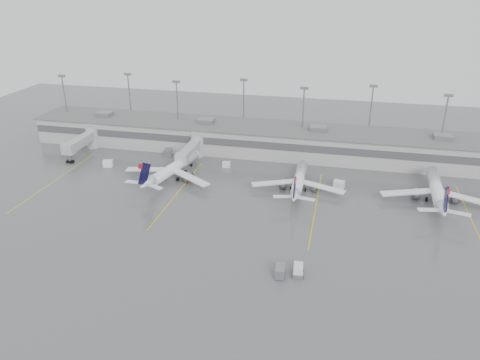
% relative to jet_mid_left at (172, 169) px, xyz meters
% --- Properties ---
extents(ground, '(260.00, 260.00, 0.00)m').
position_rel_jet_mid_left_xyz_m(ground, '(21.89, -31.51, -2.93)').
color(ground, '#515153').
rests_on(ground, ground).
extents(terminal, '(152.00, 17.00, 9.45)m').
position_rel_jet_mid_left_xyz_m(terminal, '(21.89, 26.47, 1.24)').
color(terminal, '#A8A8A3').
rests_on(terminal, ground).
extents(light_masts, '(142.40, 8.00, 20.60)m').
position_rel_jet_mid_left_xyz_m(light_masts, '(21.89, 32.24, 9.09)').
color(light_masts, gray).
rests_on(light_masts, ground).
extents(jet_bridge_left, '(4.00, 17.20, 7.00)m').
position_rel_jet_mid_left_xyz_m(jet_bridge_left, '(-33.61, 14.21, 0.94)').
color(jet_bridge_left, '#9A9C9F').
rests_on(jet_bridge_left, ground).
extents(jet_bridge_right, '(4.00, 17.20, 7.00)m').
position_rel_jet_mid_left_xyz_m(jet_bridge_right, '(1.39, 14.21, 0.94)').
color(jet_bridge_right, '#9A9C9F').
rests_on(jet_bridge_right, ground).
extents(stand_markings, '(105.25, 40.00, 0.01)m').
position_rel_jet_mid_left_xyz_m(stand_markings, '(21.89, -7.51, -2.93)').
color(stand_markings, '#DDBD0D').
rests_on(stand_markings, ground).
extents(jet_mid_left, '(25.41, 28.79, 9.44)m').
position_rel_jet_mid_left_xyz_m(jet_mid_left, '(0.00, 0.00, 0.00)').
color(jet_mid_left, white).
rests_on(jet_mid_left, ground).
extents(jet_mid_right, '(24.02, 26.91, 8.71)m').
position_rel_jet_mid_left_xyz_m(jet_mid_right, '(34.20, 0.70, -0.23)').
color(jet_mid_right, white).
rests_on(jet_mid_right, ground).
extents(jet_far_right, '(26.73, 29.98, 9.70)m').
position_rel_jet_mid_left_xyz_m(jet_far_right, '(67.72, 1.70, 0.08)').
color(jet_far_right, white).
rests_on(jet_far_right, ground).
extents(baggage_tug, '(2.30, 3.34, 2.05)m').
position_rel_jet_mid_left_xyz_m(baggage_tug, '(38.33, -36.39, -2.13)').
color(baggage_tug, white).
rests_on(baggage_tug, ground).
extents(baggage_cart, '(2.02, 3.24, 2.00)m').
position_rel_jet_mid_left_xyz_m(baggage_cart, '(35.13, -37.59, -1.89)').
color(baggage_cart, slate).
rests_on(baggage_cart, ground).
extents(gse_uld_a, '(3.08, 2.43, 1.92)m').
position_rel_jet_mid_left_xyz_m(gse_uld_a, '(-21.26, 4.28, -1.98)').
color(gse_uld_a, white).
rests_on(gse_uld_a, ground).
extents(gse_uld_b, '(2.20, 1.47, 1.56)m').
position_rel_jet_mid_left_xyz_m(gse_uld_b, '(12.23, 11.62, -2.15)').
color(gse_uld_b, white).
rests_on(gse_uld_b, ground).
extents(gse_uld_c, '(3.04, 2.38, 1.91)m').
position_rel_jet_mid_left_xyz_m(gse_uld_c, '(44.36, 4.50, -1.98)').
color(gse_uld_c, white).
rests_on(gse_uld_c, ground).
extents(gse_loader, '(2.73, 3.65, 2.04)m').
position_rel_jet_mid_left_xyz_m(gse_loader, '(-7.39, 16.61, -1.91)').
color(gse_loader, slate).
rests_on(gse_loader, ground).
extents(cone_a, '(0.41, 0.41, 0.65)m').
position_rel_jet_mid_left_xyz_m(cone_a, '(-36.32, 3.28, -2.61)').
color(cone_a, '#E54B04').
rests_on(cone_a, ground).
extents(cone_b, '(0.41, 0.41, 0.66)m').
position_rel_jet_mid_left_xyz_m(cone_b, '(5.28, -1.50, -2.61)').
color(cone_b, '#E54B04').
rests_on(cone_b, ground).
extents(cone_c, '(0.41, 0.41, 0.65)m').
position_rel_jet_mid_left_xyz_m(cone_c, '(42.63, 3.53, -2.61)').
color(cone_c, '#E54B04').
rests_on(cone_c, ground).
extents(cone_d, '(0.40, 0.40, 0.64)m').
position_rel_jet_mid_left_xyz_m(cone_d, '(70.40, 8.33, -2.61)').
color(cone_d, '#E54B04').
rests_on(cone_d, ground).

